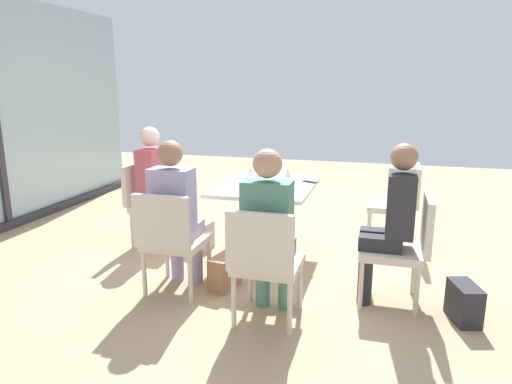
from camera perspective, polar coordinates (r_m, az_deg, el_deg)
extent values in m
plane|color=tan|center=(4.62, 1.21, -7.95)|extent=(12.00, 12.00, 0.00)
cube|color=#2D2D33|center=(6.17, -28.65, -3.63)|extent=(5.03, 0.10, 0.10)
cube|color=silver|center=(4.41, 1.25, 0.70)|extent=(1.10, 0.91, 0.04)
cylinder|color=#4C4C51|center=(4.50, 1.23, -3.84)|extent=(0.14, 0.14, 0.69)
cylinder|color=#4C4C51|center=(4.61, 1.21, -7.82)|extent=(0.56, 0.56, 0.02)
cube|color=beige|center=(4.90, -12.25, -1.82)|extent=(0.46, 0.46, 0.06)
cube|color=beige|center=(4.97, -14.93, 1.08)|extent=(0.46, 0.05, 0.42)
cylinder|color=beige|center=(4.71, -11.10, -5.26)|extent=(0.04, 0.04, 0.39)
cylinder|color=beige|center=(5.05, -9.05, -3.90)|extent=(0.04, 0.04, 0.39)
cylinder|color=beige|center=(4.90, -15.29, -4.76)|extent=(0.04, 0.04, 0.39)
cylinder|color=beige|center=(5.23, -13.04, -3.49)|extent=(0.04, 0.04, 0.39)
cube|color=beige|center=(3.80, -9.93, -6.18)|extent=(0.46, 0.46, 0.06)
cube|color=beige|center=(3.51, -11.85, -3.76)|extent=(0.05, 0.46, 0.42)
cylinder|color=beige|center=(3.97, -5.91, -8.63)|extent=(0.04, 0.04, 0.39)
cylinder|color=beige|center=(4.13, -11.12, -7.95)|extent=(0.04, 0.04, 0.39)
cylinder|color=beige|center=(3.63, -8.28, -10.86)|extent=(0.04, 0.04, 0.39)
cylinder|color=beige|center=(3.80, -13.88, -9.98)|extent=(0.04, 0.04, 0.39)
cube|color=beige|center=(3.69, 16.54, -7.15)|extent=(0.46, 0.46, 0.06)
cube|color=beige|center=(3.63, 20.74, -3.81)|extent=(0.46, 0.05, 0.42)
cylinder|color=beige|center=(3.95, 13.38, -9.04)|extent=(0.04, 0.04, 0.39)
cylinder|color=beige|center=(3.59, 13.05, -11.41)|extent=(0.04, 0.04, 0.39)
cylinder|color=beige|center=(3.96, 19.23, -9.38)|extent=(0.04, 0.04, 0.39)
cylinder|color=beige|center=(3.60, 19.56, -11.79)|extent=(0.04, 0.04, 0.39)
cube|color=beige|center=(3.30, 1.59, -9.03)|extent=(0.46, 0.46, 0.06)
cube|color=beige|center=(2.99, 0.43, -6.53)|extent=(0.05, 0.46, 0.42)
cylinder|color=beige|center=(3.53, 5.60, -11.52)|extent=(0.04, 0.04, 0.39)
cylinder|color=beige|center=(3.61, -0.76, -10.84)|extent=(0.04, 0.04, 0.39)
cylinder|color=beige|center=(3.18, 4.25, -14.46)|extent=(0.04, 0.04, 0.39)
cylinder|color=beige|center=(3.27, -2.82, -13.59)|extent=(0.04, 0.04, 0.39)
cube|color=beige|center=(5.02, 16.48, -1.72)|extent=(0.46, 0.46, 0.06)
cube|color=beige|center=(4.98, 19.53, 0.78)|extent=(0.46, 0.05, 0.42)
cylinder|color=beige|center=(5.27, 14.14, -3.40)|extent=(0.04, 0.04, 0.39)
cylinder|color=beige|center=(4.89, 13.96, -4.70)|extent=(0.04, 0.04, 0.39)
cylinder|color=beige|center=(5.28, 18.48, -3.67)|extent=(0.04, 0.04, 0.39)
cylinder|color=beige|center=(4.90, 18.65, -4.99)|extent=(0.04, 0.04, 0.39)
cylinder|color=#B24C56|center=(4.80, -10.78, -4.50)|extent=(0.11, 0.11, 0.45)
cube|color=#B24C56|center=(4.77, -11.95, -1.18)|extent=(0.13, 0.32, 0.11)
cylinder|color=#B24C56|center=(4.96, -9.85, -3.90)|extent=(0.11, 0.11, 0.45)
cube|color=#B24C56|center=(4.92, -10.99, -0.68)|extent=(0.13, 0.32, 0.11)
cube|color=#B24C56|center=(4.84, -12.99, 2.57)|extent=(0.34, 0.20, 0.48)
sphere|color=beige|center=(4.79, -13.22, 6.80)|extent=(0.20, 0.20, 0.20)
cylinder|color=#9E93B7|center=(3.98, -7.53, -8.16)|extent=(0.11, 0.11, 0.45)
cube|color=#9E93B7|center=(3.80, -8.23, -4.73)|extent=(0.32, 0.13, 0.11)
cylinder|color=#9E93B7|center=(4.05, -9.90, -7.86)|extent=(0.11, 0.11, 0.45)
cube|color=#9E93B7|center=(3.88, -10.67, -4.47)|extent=(0.32, 0.13, 0.11)
cube|color=#9E93B7|center=(3.65, -10.51, -0.78)|extent=(0.20, 0.34, 0.48)
sphere|color=#936B4C|center=(3.58, -10.75, 4.82)|extent=(0.20, 0.20, 0.20)
cylinder|color=#28282D|center=(3.84, 13.68, -9.25)|extent=(0.11, 0.11, 0.45)
cube|color=#28282D|center=(3.74, 15.39, -5.38)|extent=(0.13, 0.32, 0.11)
cylinder|color=#28282D|center=(3.67, 13.55, -10.31)|extent=(0.11, 0.11, 0.45)
cube|color=#28282D|center=(3.57, 15.34, -6.28)|extent=(0.13, 0.32, 0.11)
cube|color=#28282D|center=(3.58, 17.73, -1.48)|extent=(0.34, 0.20, 0.48)
sphere|color=#936B4C|center=(3.51, 18.15, 4.22)|extent=(0.20, 0.20, 0.20)
cylinder|color=#4C7F6B|center=(3.52, 3.75, -11.06)|extent=(0.11, 0.11, 0.45)
cube|color=#4C7F6B|center=(3.32, 3.47, -7.32)|extent=(0.32, 0.13, 0.11)
cylinder|color=#4C7F6B|center=(3.55, 0.86, -10.75)|extent=(0.11, 0.11, 0.45)
cube|color=#4C7F6B|center=(3.36, 0.45, -7.04)|extent=(0.32, 0.13, 0.11)
cube|color=#4C7F6B|center=(3.13, 1.41, -2.91)|extent=(0.20, 0.34, 0.48)
sphere|color=tan|center=(3.05, 1.45, 3.60)|extent=(0.20, 0.20, 0.20)
cylinder|color=silver|center=(4.39, -0.60, 0.92)|extent=(0.06, 0.06, 0.00)
cylinder|color=silver|center=(4.38, -0.61, 1.50)|extent=(0.01, 0.01, 0.08)
cone|color=silver|center=(4.36, -0.61, 2.65)|extent=(0.07, 0.07, 0.09)
cylinder|color=silver|center=(4.02, -1.09, -0.25)|extent=(0.06, 0.06, 0.00)
cylinder|color=silver|center=(4.01, -1.09, 0.38)|extent=(0.01, 0.01, 0.08)
cone|color=silver|center=(3.99, -1.09, 1.64)|extent=(0.07, 0.07, 0.09)
cylinder|color=silver|center=(4.05, 0.51, -0.13)|extent=(0.06, 0.06, 0.00)
cylinder|color=silver|center=(4.04, 0.51, 0.49)|extent=(0.01, 0.01, 0.08)
cone|color=silver|center=(4.02, 0.52, 1.74)|extent=(0.07, 0.07, 0.09)
cylinder|color=silver|center=(4.33, 3.97, 0.73)|extent=(0.06, 0.06, 0.00)
cylinder|color=silver|center=(4.32, 3.98, 1.31)|extent=(0.01, 0.01, 0.08)
cone|color=silver|center=(4.31, 4.00, 2.48)|extent=(0.07, 0.07, 0.09)
cylinder|color=silver|center=(4.74, 3.08, 1.84)|extent=(0.06, 0.06, 0.00)
cylinder|color=silver|center=(4.73, 3.09, 2.37)|extent=(0.01, 0.01, 0.08)
cone|color=silver|center=(4.72, 3.10, 3.44)|extent=(0.07, 0.07, 0.09)
cylinder|color=silver|center=(4.17, 0.19, 0.26)|extent=(0.06, 0.06, 0.00)
cylinder|color=silver|center=(4.16, 0.19, 0.86)|extent=(0.01, 0.01, 0.08)
cone|color=silver|center=(4.14, 0.19, 2.08)|extent=(0.07, 0.07, 0.09)
cylinder|color=silver|center=(4.41, 2.16, 0.99)|extent=(0.06, 0.06, 0.00)
cylinder|color=silver|center=(4.41, 2.17, 1.56)|extent=(0.01, 0.01, 0.08)
cone|color=silver|center=(4.39, 2.18, 2.71)|extent=(0.07, 0.07, 0.09)
cylinder|color=white|center=(3.91, 3.16, -0.02)|extent=(0.08, 0.08, 0.09)
cube|color=black|center=(4.55, 6.79, 1.28)|extent=(0.13, 0.16, 0.01)
cube|color=beige|center=(4.76, -6.92, -5.58)|extent=(0.32, 0.20, 0.28)
cube|color=#A3704C|center=(3.88, -3.96, -9.99)|extent=(0.33, 0.22, 0.28)
cube|color=#232328|center=(3.69, 24.70, -12.53)|extent=(0.33, 0.24, 0.28)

